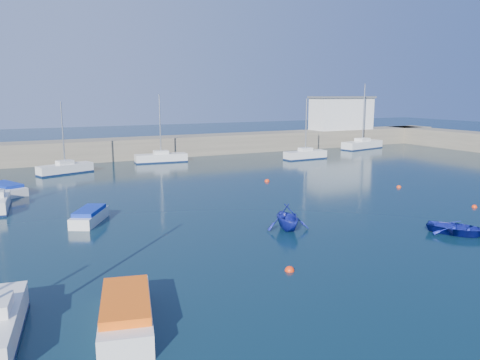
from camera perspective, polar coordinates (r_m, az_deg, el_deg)
name	(u,v)px	position (r m, az deg, el deg)	size (l,w,h in m)	color
ground	(451,269)	(25.01, 24.33, -9.87)	(220.00, 220.00, 0.00)	#0B2230
back_wall	(162,147)	(63.67, -9.49, 4.02)	(96.00, 4.50, 2.60)	#746C59
right_arm	(475,141)	(78.31, 26.73, 4.23)	(4.50, 32.00, 2.60)	#746C59
harbor_office	(341,114)	(77.67, 12.26, 7.88)	(10.00, 4.00, 5.00)	silver
sailboat_5	(65,168)	(52.55, -20.53, 1.33)	(5.87, 3.40, 7.52)	silver
sailboat_6	(161,158)	(58.32, -9.60, 2.71)	(6.42, 2.36, 8.25)	silver
sailboat_7	(305,155)	(60.83, 7.97, 3.09)	(5.82, 1.79, 7.68)	silver
sailboat_8	(362,145)	(74.02, 14.68, 4.20)	(7.74, 3.63, 9.77)	silver
motorboat_0	(126,312)	(18.05, -13.72, -15.32)	(2.90, 5.33, 1.13)	silver
motorboat_1	(90,216)	(32.12, -17.86, -4.20)	(3.05, 4.03, 0.95)	silver
motorboat_2	(6,189)	(43.88, -26.65, -0.97)	(3.34, 4.76, 0.93)	silver
dinghy_center	(458,228)	(31.00, 25.07, -5.37)	(2.51, 3.51, 0.73)	#151F96
dinghy_left	(287,217)	(29.10, 5.79, -4.52)	(2.61, 3.02, 1.59)	#151F96
buoy_0	(290,271)	(22.77, 6.06, -10.95)	(0.47, 0.47, 0.47)	red
buoy_1	(399,187)	(44.39, 18.80, -0.87)	(0.42, 0.42, 0.42)	red
buoy_2	(474,207)	(38.86, 26.66, -2.99)	(0.39, 0.39, 0.39)	red
buoy_3	(267,181)	(44.96, 3.32, -0.18)	(0.48, 0.48, 0.48)	red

